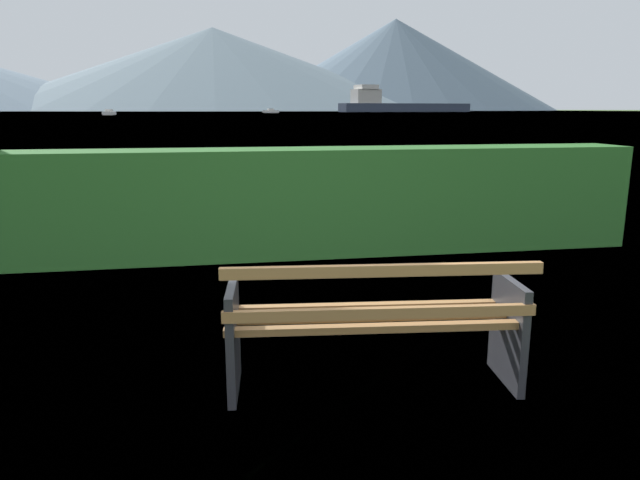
# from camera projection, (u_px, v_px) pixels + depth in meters

# --- Properties ---
(ground_plane) EXTENTS (1400.00, 1400.00, 0.00)m
(ground_plane) POSITION_uv_depth(u_px,v_px,m) (372.00, 384.00, 3.73)
(ground_plane) COLOR #4C6B33
(water_surface) EXTENTS (620.00, 620.00, 0.00)m
(water_surface) POSITION_uv_depth(u_px,v_px,m) (216.00, 112.00, 300.12)
(water_surface) COLOR slate
(water_surface) RESTS_ON ground_plane
(park_bench) EXTENTS (1.85, 0.74, 0.87)m
(park_bench) POSITION_uv_depth(u_px,v_px,m) (375.00, 324.00, 3.58)
(park_bench) COLOR #A0703F
(park_bench) RESTS_ON ground_plane
(hedge_row) EXTENTS (8.24, 0.75, 1.26)m
(hedge_row) POSITION_uv_depth(u_px,v_px,m) (296.00, 202.00, 6.97)
(hedge_row) COLOR #2D6B28
(hedge_row) RESTS_ON ground_plane
(cargo_ship_large) EXTENTS (74.58, 25.56, 13.57)m
(cargo_ship_large) POSITION_uv_depth(u_px,v_px,m) (396.00, 105.00, 307.86)
(cargo_ship_large) COLOR #2D384C
(cargo_ship_large) RESTS_ON water_surface
(fishing_boat_near) EXTENTS (2.66, 7.00, 1.54)m
(fishing_boat_near) POSITION_uv_depth(u_px,v_px,m) (109.00, 113.00, 159.05)
(fishing_boat_near) COLOR silver
(fishing_boat_near) RESTS_ON water_surface
(tender_far) EXTENTS (6.82, 4.56, 1.73)m
(tender_far) POSITION_uv_depth(u_px,v_px,m) (271.00, 111.00, 238.03)
(tender_far) COLOR silver
(tender_far) RESTS_ON water_surface
(distant_hills) EXTENTS (796.02, 444.20, 89.44)m
(distant_hills) POSITION_uv_depth(u_px,v_px,m) (187.00, 70.00, 548.49)
(distant_hills) COLOR slate
(distant_hills) RESTS_ON ground_plane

